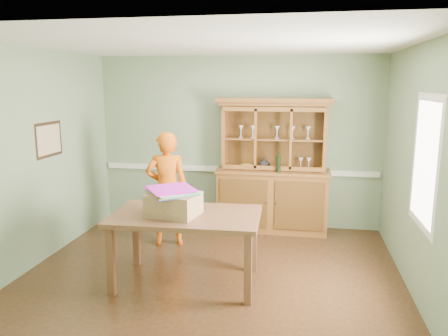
% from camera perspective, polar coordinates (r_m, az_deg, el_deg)
% --- Properties ---
extents(floor, '(4.50, 4.50, 0.00)m').
position_cam_1_polar(floor, '(5.46, -1.55, -13.59)').
color(floor, '#4E2F19').
rests_on(floor, ground).
extents(ceiling, '(4.50, 4.50, 0.00)m').
position_cam_1_polar(ceiling, '(4.98, -1.72, 15.93)').
color(ceiling, white).
rests_on(ceiling, wall_back).
extents(wall_back, '(4.50, 0.00, 4.50)m').
position_cam_1_polar(wall_back, '(6.99, 1.76, 3.43)').
color(wall_back, gray).
rests_on(wall_back, floor).
extents(wall_left, '(0.00, 4.00, 4.00)m').
position_cam_1_polar(wall_left, '(5.93, -23.42, 1.15)').
color(wall_left, gray).
rests_on(wall_left, floor).
extents(wall_right, '(0.00, 4.00, 4.00)m').
position_cam_1_polar(wall_right, '(5.09, 23.99, -0.39)').
color(wall_right, gray).
rests_on(wall_right, floor).
extents(wall_front, '(4.50, 0.00, 4.50)m').
position_cam_1_polar(wall_front, '(3.17, -9.14, -6.04)').
color(wall_front, gray).
rests_on(wall_front, floor).
extents(chair_rail, '(4.41, 0.05, 0.08)m').
position_cam_1_polar(chair_rail, '(7.04, 1.71, -0.23)').
color(chair_rail, white).
rests_on(chair_rail, wall_back).
extents(framed_map, '(0.03, 0.60, 0.46)m').
position_cam_1_polar(framed_map, '(6.14, -21.86, 3.47)').
color(framed_map, black).
rests_on(framed_map, wall_left).
extents(window_panel, '(0.03, 0.96, 1.36)m').
position_cam_1_polar(window_panel, '(4.78, 24.71, 0.68)').
color(window_panel, white).
rests_on(window_panel, wall_right).
extents(china_hutch, '(1.75, 0.58, 2.05)m').
position_cam_1_polar(china_hutch, '(6.82, 6.36, -2.19)').
color(china_hutch, brown).
rests_on(china_hutch, floor).
extents(dining_table, '(1.70, 1.06, 0.83)m').
position_cam_1_polar(dining_table, '(4.98, -4.99, -7.05)').
color(dining_table, brown).
rests_on(dining_table, floor).
extents(cardboard_box, '(0.60, 0.52, 0.25)m').
position_cam_1_polar(cardboard_box, '(4.88, -6.60, -4.73)').
color(cardboard_box, tan).
rests_on(cardboard_box, dining_table).
extents(kite_stack, '(0.66, 0.66, 0.06)m').
position_cam_1_polar(kite_stack, '(4.84, -6.80, -2.97)').
color(kite_stack, blue).
rests_on(kite_stack, cardboard_box).
extents(person, '(0.68, 0.54, 1.62)m').
position_cam_1_polar(person, '(6.19, -7.44, -2.72)').
color(person, orange).
rests_on(person, floor).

